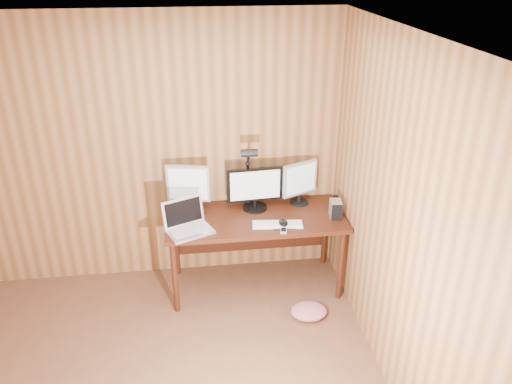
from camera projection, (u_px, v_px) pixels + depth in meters
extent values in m
plane|color=silver|center=(90.00, 56.00, 2.16)|extent=(4.00, 4.00, 0.00)
plane|color=#945F35|center=(148.00, 155.00, 4.49)|extent=(4.00, 0.00, 4.00)
plane|color=#945F35|center=(430.00, 267.00, 2.91)|extent=(0.00, 4.00, 4.00)
cube|color=#39170C|center=(255.00, 218.00, 4.50)|extent=(1.60, 0.70, 0.04)
cube|color=#39170C|center=(251.00, 227.00, 4.90)|extent=(1.48, 0.02, 0.51)
cylinder|color=#39170C|center=(175.00, 278.00, 4.32)|extent=(0.05, 0.05, 0.71)
cylinder|color=#39170C|center=(176.00, 243.00, 4.84)|extent=(0.05, 0.05, 0.71)
cylinder|color=#39170C|center=(341.00, 265.00, 4.49)|extent=(0.05, 0.05, 0.71)
cylinder|color=#39170C|center=(325.00, 233.00, 5.00)|extent=(0.05, 0.05, 0.71)
cylinder|color=black|center=(255.00, 207.00, 4.62)|extent=(0.23, 0.23, 0.02)
cylinder|color=black|center=(255.00, 203.00, 4.60)|extent=(0.03, 0.03, 0.07)
cube|color=black|center=(255.00, 184.00, 4.52)|extent=(0.52, 0.07, 0.32)
cube|color=silver|center=(255.00, 185.00, 4.50)|extent=(0.45, 0.04, 0.28)
cylinder|color=black|center=(190.00, 209.00, 4.59)|extent=(0.19, 0.19, 0.02)
cylinder|color=black|center=(190.00, 204.00, 4.57)|extent=(0.04, 0.04, 0.08)
cube|color=#BABABE|center=(188.00, 183.00, 4.47)|extent=(0.39, 0.12, 0.34)
cube|color=silver|center=(188.00, 184.00, 4.46)|extent=(0.34, 0.08, 0.29)
cylinder|color=black|center=(299.00, 202.00, 4.72)|extent=(0.17, 0.17, 0.02)
cylinder|color=black|center=(299.00, 198.00, 4.70)|extent=(0.03, 0.03, 0.08)
cube|color=#BABABE|center=(300.00, 179.00, 4.61)|extent=(0.35, 0.18, 0.32)
cube|color=silver|center=(301.00, 179.00, 4.60)|extent=(0.29, 0.14, 0.27)
cube|color=silver|center=(190.00, 231.00, 4.23)|extent=(0.44, 0.38, 0.02)
cube|color=silver|center=(183.00, 212.00, 4.27)|extent=(0.36, 0.20, 0.24)
cube|color=black|center=(183.00, 212.00, 4.27)|extent=(0.31, 0.16, 0.20)
cube|color=#B2B2B7|center=(190.00, 230.00, 4.23)|extent=(0.35, 0.27, 0.00)
cube|color=white|center=(277.00, 224.00, 4.34)|extent=(0.45, 0.18, 0.02)
cube|color=white|center=(277.00, 223.00, 4.33)|extent=(0.41, 0.15, 0.00)
cube|color=black|center=(283.00, 225.00, 4.34)|extent=(0.20, 0.16, 0.00)
ellipsoid|color=black|center=(283.00, 223.00, 4.33)|extent=(0.09, 0.13, 0.04)
cube|color=silver|center=(335.00, 209.00, 4.45)|extent=(0.11, 0.15, 0.16)
cube|color=black|center=(337.00, 213.00, 4.39)|extent=(0.09, 0.02, 0.15)
cube|color=silver|center=(284.00, 230.00, 4.26)|extent=(0.08, 0.12, 0.01)
cube|color=black|center=(284.00, 229.00, 4.25)|extent=(0.06, 0.07, 0.00)
cylinder|color=black|center=(335.00, 202.00, 4.60)|extent=(0.05, 0.05, 0.13)
cube|color=black|center=(248.00, 205.00, 4.71)|extent=(0.05, 0.06, 0.06)
cylinder|color=black|center=(248.00, 184.00, 4.61)|extent=(0.03, 0.03, 0.42)
sphere|color=black|center=(248.00, 163.00, 4.52)|extent=(0.04, 0.04, 0.04)
cylinder|color=black|center=(248.00, 158.00, 4.43)|extent=(0.02, 0.15, 0.17)
cylinder|color=black|center=(249.00, 153.00, 4.32)|extent=(0.15, 0.07, 0.07)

